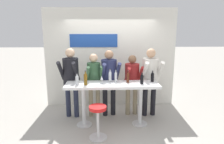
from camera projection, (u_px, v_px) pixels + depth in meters
name	position (u px, v px, depth m)	size (l,w,h in m)	color
ground_plane	(112.00, 124.00, 4.75)	(40.00, 40.00, 0.00)	#B2ADA3
back_wall	(110.00, 58.00, 5.75)	(3.72, 0.12, 2.80)	silver
tasting_table	(112.00, 91.00, 4.57)	(2.12, 0.59, 1.01)	white
bar_stool	(98.00, 117.00, 4.07)	(0.37, 0.37, 0.70)	silver
person_far_left	(71.00, 75.00, 4.95)	(0.52, 0.62, 1.77)	#23283D
person_left	(94.00, 78.00, 5.00)	(0.45, 0.55, 1.63)	gray
person_center_left	(109.00, 76.00, 5.05)	(0.54, 0.63, 1.71)	black
person_center	(132.00, 79.00, 5.12)	(0.49, 0.58, 1.58)	gray
person_center_right	(150.00, 75.00, 5.04)	(0.51, 0.60, 1.75)	black
wine_bottle_0	(128.00, 77.00, 4.60)	(0.06, 0.06, 0.28)	#4C1E0F
wine_bottle_1	(110.00, 76.00, 4.64)	(0.07, 0.07, 0.32)	#B7BCC1
wine_bottle_2	(77.00, 80.00, 4.39)	(0.07, 0.07, 0.26)	#B7BCC1
wine_bottle_3	(152.00, 77.00, 4.67)	(0.07, 0.07, 0.26)	black
wine_bottle_4	(86.00, 78.00, 4.39)	(0.07, 0.07, 0.33)	brown
wine_bottle_5	(116.00, 77.00, 4.60)	(0.06, 0.06, 0.31)	#B7BCC1
wine_bottle_6	(142.00, 79.00, 4.50)	(0.07, 0.07, 0.25)	black
wine_glass_0	(102.00, 78.00, 4.52)	(0.07, 0.07, 0.18)	silver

